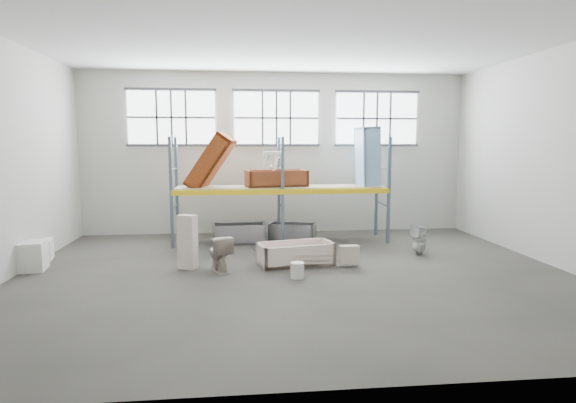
{
  "coord_description": "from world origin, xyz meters",
  "views": [
    {
      "loc": [
        -1.23,
        -10.13,
        2.82
      ],
      "look_at": [
        0.0,
        1.5,
        1.4
      ],
      "focal_mm": 29.95,
      "sensor_mm": 36.0,
      "label": 1
    }
  ],
  "objects": [
    {
      "name": "floor",
      "position": [
        0.0,
        0.0,
        -0.05
      ],
      "size": [
        12.0,
        10.0,
        0.1
      ],
      "primitive_type": "cube",
      "color": "#4C4841",
      "rests_on": "ground"
    },
    {
      "name": "ceiling",
      "position": [
        0.0,
        0.0,
        5.05
      ],
      "size": [
        12.0,
        10.0,
        0.1
      ],
      "primitive_type": "cube",
      "color": "silver",
      "rests_on": "ground"
    },
    {
      "name": "wall_back",
      "position": [
        0.0,
        5.05,
        2.5
      ],
      "size": [
        12.0,
        0.1,
        5.0
      ],
      "primitive_type": "cube",
      "color": "#B6B5A8",
      "rests_on": "ground"
    },
    {
      "name": "wall_front",
      "position": [
        0.0,
        -5.05,
        2.5
      ],
      "size": [
        12.0,
        0.1,
        5.0
      ],
      "primitive_type": "cube",
      "color": "#B8B6AA",
      "rests_on": "ground"
    },
    {
      "name": "wall_right",
      "position": [
        6.05,
        0.0,
        2.5
      ],
      "size": [
        0.1,
        10.0,
        5.0
      ],
      "primitive_type": "cube",
      "color": "#A2A197",
      "rests_on": "ground"
    },
    {
      "name": "window_left",
      "position": [
        -3.2,
        4.94,
        3.6
      ],
      "size": [
        2.6,
        0.04,
        1.6
      ],
      "primitive_type": "cube",
      "color": "white",
      "rests_on": "wall_back"
    },
    {
      "name": "window_mid",
      "position": [
        0.0,
        4.94,
        3.6
      ],
      "size": [
        2.6,
        0.04,
        1.6
      ],
      "primitive_type": "cube",
      "color": "white",
      "rests_on": "wall_back"
    },
    {
      "name": "window_right",
      "position": [
        3.2,
        4.94,
        3.6
      ],
      "size": [
        2.6,
        0.04,
        1.6
      ],
      "primitive_type": "cube",
      "color": "white",
      "rests_on": "wall_back"
    },
    {
      "name": "rack_upright_la",
      "position": [
        -3.0,
        2.9,
        1.5
      ],
      "size": [
        0.08,
        0.08,
        3.0
      ],
      "primitive_type": "cube",
      "color": "slate",
      "rests_on": "floor"
    },
    {
      "name": "rack_upright_lb",
      "position": [
        -3.0,
        4.1,
        1.5
      ],
      "size": [
        0.08,
        0.08,
        3.0
      ],
      "primitive_type": "cube",
      "color": "slate",
      "rests_on": "floor"
    },
    {
      "name": "rack_upright_ma",
      "position": [
        0.0,
        2.9,
        1.5
      ],
      "size": [
        0.08,
        0.08,
        3.0
      ],
      "primitive_type": "cube",
      "color": "slate",
      "rests_on": "floor"
    },
    {
      "name": "rack_upright_mb",
      "position": [
        0.0,
        4.1,
        1.5
      ],
      "size": [
        0.08,
        0.08,
        3.0
      ],
      "primitive_type": "cube",
      "color": "slate",
      "rests_on": "floor"
    },
    {
      "name": "rack_upright_ra",
      "position": [
        3.0,
        2.9,
        1.5
      ],
      "size": [
        0.08,
        0.08,
        3.0
      ],
      "primitive_type": "cube",
      "color": "slate",
      "rests_on": "floor"
    },
    {
      "name": "rack_upright_rb",
      "position": [
        3.0,
        4.1,
        1.5
      ],
      "size": [
        0.08,
        0.08,
        3.0
      ],
      "primitive_type": "cube",
      "color": "slate",
      "rests_on": "floor"
    },
    {
      "name": "rack_beam_front",
      "position": [
        0.0,
        2.9,
        1.5
      ],
      "size": [
        6.0,
        0.1,
        0.14
      ],
      "primitive_type": "cube",
      "color": "yellow",
      "rests_on": "floor"
    },
    {
      "name": "rack_beam_back",
      "position": [
        0.0,
        4.1,
        1.5
      ],
      "size": [
        6.0,
        0.1,
        0.14
      ],
      "primitive_type": "cube",
      "color": "yellow",
      "rests_on": "floor"
    },
    {
      "name": "shelf_deck",
      "position": [
        0.0,
        3.5,
        1.58
      ],
      "size": [
        5.9,
        1.1,
        0.03
      ],
      "primitive_type": "cube",
      "color": "gray",
      "rests_on": "floor"
    },
    {
      "name": "wet_patch",
      "position": [
        0.0,
        2.7,
        0.0
      ],
      "size": [
        1.8,
        1.8,
        0.0
      ],
      "primitive_type": "cylinder",
      "color": "black",
      "rests_on": "floor"
    },
    {
      "name": "bathtub_beige",
      "position": [
        0.11,
        0.8,
        0.25
      ],
      "size": [
        1.86,
        1.16,
        0.51
      ],
      "primitive_type": null,
      "rotation": [
        0.0,
        0.0,
        0.21
      ],
      "color": "beige",
      "rests_on": "floor"
    },
    {
      "name": "cistern_spare",
      "position": [
        1.3,
        0.46,
        0.28
      ],
      "size": [
        0.45,
        0.23,
        0.42
      ],
      "primitive_type": "cube",
      "rotation": [
        0.0,
        0.0,
        0.04
      ],
      "color": "beige",
      "rests_on": "bathtub_beige"
    },
    {
      "name": "sink_in_tub",
      "position": [
        0.36,
        0.73,
        0.16
      ],
      "size": [
        0.49,
        0.49,
        0.17
      ],
      "primitive_type": "imported",
      "rotation": [
        0.0,
        0.0,
        0.02
      ],
      "color": "beige",
      "rests_on": "bathtub_beige"
    },
    {
      "name": "toilet_beige",
      "position": [
        -1.65,
        0.38,
        0.4
      ],
      "size": [
        0.68,
        0.9,
        0.81
      ],
      "primitive_type": "imported",
      "rotation": [
        0.0,
        0.0,
        3.47
      ],
      "color": "#C3B1A2",
      "rests_on": "floor"
    },
    {
      "name": "cistern_tall",
      "position": [
        -2.37,
        0.66,
        0.61
      ],
      "size": [
        0.47,
        0.4,
        1.23
      ],
      "primitive_type": "cube",
      "rotation": [
        0.0,
        0.0,
        -0.43
      ],
      "color": "beige",
      "rests_on": "floor"
    },
    {
      "name": "toilet_white",
      "position": [
        3.35,
        1.44,
        0.39
      ],
      "size": [
        0.47,
        0.46,
        0.78
      ],
      "primitive_type": "imported",
      "rotation": [
        0.0,
        0.0,
        -1.15
      ],
      "color": "silver",
      "rests_on": "floor"
    },
    {
      "name": "steel_tub_left",
      "position": [
        -1.2,
        3.39,
        0.27
      ],
      "size": [
        1.51,
        0.75,
        0.55
      ],
      "primitive_type": null,
      "rotation": [
        0.0,
        0.0,
        0.04
      ],
      "color": "#9A9CA2",
      "rests_on": "floor"
    },
    {
      "name": "steel_tub_right",
      "position": [
        0.36,
        3.68,
        0.24
      ],
      "size": [
        1.46,
        1.02,
        0.49
      ],
      "primitive_type": null,
      "rotation": [
        0.0,
        0.0,
        -0.33
      ],
      "color": "#A7AAAE",
      "rests_on": "floor"
    },
    {
      "name": "rust_tub_flat",
      "position": [
        -0.12,
        3.51,
        1.82
      ],
      "size": [
        1.82,
        1.08,
        0.48
      ],
      "primitive_type": null,
      "rotation": [
        0.0,
        0.0,
        0.17
      ],
      "color": "brown",
      "rests_on": "shelf_deck"
    },
    {
      "name": "rust_tub_tilted",
      "position": [
        -1.97,
        3.5,
        2.29
      ],
      "size": [
        1.53,
        1.08,
        1.7
      ],
      "primitive_type": null,
      "rotation": [
        0.0,
        -0.96,
        -0.2
      ],
      "color": "#944911",
      "rests_on": "shelf_deck"
    },
    {
      "name": "sink_on_shelf",
      "position": [
        -0.23,
        3.18,
        2.09
      ],
      "size": [
        0.73,
        0.63,
        0.55
      ],
      "primitive_type": "imported",
      "rotation": [
        0.0,
        0.0,
        0.29
      ],
      "color": "white",
      "rests_on": "rust_tub_flat"
    },
    {
      "name": "blue_tub_upright",
      "position": [
        2.54,
        3.54,
        2.4
      ],
      "size": [
        0.64,
        0.88,
        1.79
      ],
      "primitive_type": null,
      "rotation": [
        0.0,
        1.54,
        0.09
      ],
      "color": "#7EA5D0",
      "rests_on": "shelf_deck"
    },
    {
      "name": "bucket",
      "position": [
        0.0,
        -0.36,
        0.17
      ],
      "size": [
        0.33,
        0.33,
        0.33
      ],
      "primitive_type": "cylinder",
      "rotation": [
        0.0,
        0.0,
        -0.19
      ],
      "color": "silver",
      "rests_on": "floor"
    },
    {
      "name": "carton_near",
      "position": [
        -5.91,
        0.88,
        0.32
      ],
      "size": [
        0.83,
        0.74,
        0.64
      ],
      "primitive_type": "cube",
      "rotation": [
        0.0,
        0.0,
        0.13
      ],
      "color": "silver",
      "rests_on": "floor"
    },
    {
      "name": "carton_far",
      "position": [
        -6.05,
        1.85,
        0.25
      ],
      "size": [
        0.7,
        0.7,
        0.49
      ],
      "primitive_type": "cube",
      "rotation": [
        0.0,
        0.0,
        0.2
      ],
      "color": "silver",
      "rests_on": "floor"
    }
  ]
}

